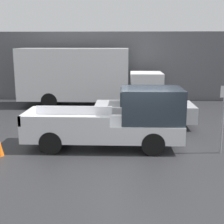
% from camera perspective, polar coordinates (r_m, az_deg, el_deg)
% --- Properties ---
extents(ground_plane, '(60.00, 60.00, 0.00)m').
position_cam_1_polar(ground_plane, '(11.42, 4.33, -6.98)').
color(ground_plane, '#2D2D30').
extents(building_wall, '(28.00, 0.15, 4.60)m').
position_cam_1_polar(building_wall, '(21.51, 3.45, 8.35)').
color(building_wall, '#56565B').
rests_on(building_wall, ground).
extents(pickup_truck, '(5.73, 2.01, 2.22)m').
position_cam_1_polar(pickup_truck, '(11.50, 1.52, -1.47)').
color(pickup_truck, silver).
rests_on(pickup_truck, ground).
extents(car, '(4.57, 2.02, 1.70)m').
position_cam_1_polar(car, '(14.65, 6.05, 0.79)').
color(car, silver).
rests_on(car, ground).
extents(delivery_truck, '(8.66, 2.50, 3.53)m').
position_cam_1_polar(delivery_truck, '(19.31, -5.20, 6.62)').
color(delivery_truck, white).
rests_on(delivery_truck, ground).
extents(parking_sign, '(0.30, 0.07, 2.49)m').
position_cam_1_polar(parking_sign, '(11.40, 19.66, -0.40)').
color(parking_sign, gray).
rests_on(parking_sign, ground).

